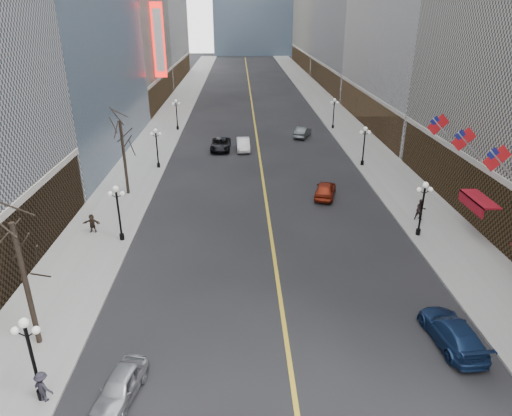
{
  "coord_description": "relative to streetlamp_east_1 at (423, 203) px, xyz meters",
  "views": [
    {
      "loc": [
        -2.41,
        -2.29,
        16.78
      ],
      "look_at": [
        -1.7,
        17.32,
        8.23
      ],
      "focal_mm": 32.0,
      "sensor_mm": 36.0,
      "label": 1
    }
  ],
  "objects": [
    {
      "name": "tree_west_near",
      "position": [
        -25.3,
        -12.0,
        3.34
      ],
      "size": [
        3.6,
        3.6,
        7.92
      ],
      "color": "#2D231C",
      "rests_on": "sidewalk_west"
    },
    {
      "name": "car_sb_mid",
      "position": [
        -5.99,
        8.67,
        -2.13
      ],
      "size": [
        3.01,
        4.84,
        1.54
      ],
      "primitive_type": "imported",
      "rotation": [
        0.0,
        0.0,
        2.86
      ],
      "color": "maroon",
      "rests_on": "ground"
    },
    {
      "name": "streetlamp_east_2",
      "position": [
        0.0,
        18.0,
        0.0
      ],
      "size": [
        1.26,
        0.44,
        4.52
      ],
      "color": "black",
      "rests_on": "sidewalk_east"
    },
    {
      "name": "sidewalk_east",
      "position": [
        2.2,
        40.0,
        -2.83
      ],
      "size": [
        6.0,
        230.0,
        0.15
      ],
      "primitive_type": "cube",
      "color": "gray",
      "rests_on": "ground"
    },
    {
      "name": "streetlamp_east_1",
      "position": [
        0.0,
        0.0,
        0.0
      ],
      "size": [
        1.26,
        0.44,
        4.52
      ],
      "color": "black",
      "rests_on": "sidewalk_east"
    },
    {
      "name": "awning_c",
      "position": [
        4.3,
        -0.0,
        0.18
      ],
      "size": [
        1.4,
        4.0,
        0.93
      ],
      "color": "maroon",
      "rests_on": "ground"
    },
    {
      "name": "streetlamp_west_1",
      "position": [
        -23.6,
        0.0,
        0.0
      ],
      "size": [
        1.26,
        0.44,
        4.52
      ],
      "color": "black",
      "rests_on": "sidewalk_west"
    },
    {
      "name": "ped_east_walk",
      "position": [
        1.14,
        2.8,
        -1.81
      ],
      "size": [
        0.93,
        0.53,
        1.88
      ],
      "primitive_type": "imported",
      "rotation": [
        0.0,
        0.0,
        0.03
      ],
      "color": "black",
      "rests_on": "sidewalk_east"
    },
    {
      "name": "car_nb_mid",
      "position": [
        -13.8,
        25.17,
        -2.13
      ],
      "size": [
        1.77,
        4.71,
        1.53
      ],
      "primitive_type": "imported",
      "rotation": [
        0.0,
        0.0,
        0.03
      ],
      "color": "silver",
      "rests_on": "ground"
    },
    {
      "name": "theatre_marquee",
      "position": [
        -27.68,
        50.0,
        9.1
      ],
      "size": [
        2.0,
        0.55,
        12.0
      ],
      "color": "red",
      "rests_on": "ground"
    },
    {
      "name": "car_nb_near",
      "position": [
        -19.96,
        -15.93,
        -2.25
      ],
      "size": [
        2.33,
        4.09,
        1.31
      ],
      "primitive_type": "imported",
      "rotation": [
        0.0,
        0.0,
        -0.21
      ],
      "color": "#A3A4AA",
      "rests_on": "ground"
    },
    {
      "name": "tree_west_far",
      "position": [
        -25.3,
        10.0,
        3.34
      ],
      "size": [
        3.6,
        3.6,
        7.92
      ],
      "color": "#2D231C",
      "rests_on": "sidewalk_west"
    },
    {
      "name": "flag_5",
      "position": [
        3.51,
        7.0,
        4.39
      ],
      "size": [
        2.87,
        0.12,
        2.87
      ],
      "color": "#B2B2B7",
      "rests_on": "ground"
    },
    {
      "name": "car_sb_far",
      "position": [
        -5.29,
        31.41,
        -2.15
      ],
      "size": [
        3.12,
        4.8,
        1.5
      ],
      "primitive_type": "imported",
      "rotation": [
        0.0,
        0.0,
        2.77
      ],
      "color": "#464B4D",
      "rests_on": "ground"
    },
    {
      "name": "flag_3",
      "position": [
        3.51,
        -3.0,
        4.39
      ],
      "size": [
        2.87,
        0.12,
        2.87
      ],
      "color": "#B2B2B7",
      "rests_on": "ground"
    },
    {
      "name": "streetlamp_west_3",
      "position": [
        -23.6,
        36.0,
        0.0
      ],
      "size": [
        1.26,
        0.44,
        4.52
      ],
      "color": "black",
      "rests_on": "sidewalk_west"
    },
    {
      "name": "car_sb_near",
      "position": [
        -2.83,
        -12.73,
        -2.17
      ],
      "size": [
        2.47,
        5.22,
        1.47
      ],
      "primitive_type": "imported",
      "rotation": [
        0.0,
        0.0,
        3.22
      ],
      "color": "navy",
      "rests_on": "ground"
    },
    {
      "name": "flag_4",
      "position": [
        3.51,
        2.0,
        4.39
      ],
      "size": [
        2.87,
        0.12,
        2.87
      ],
      "color": "#B2B2B7",
      "rests_on": "ground"
    },
    {
      "name": "streetlamp_west_0",
      "position": [
        -23.6,
        -16.0,
        0.0
      ],
      "size": [
        1.26,
        0.44,
        4.52
      ],
      "color": "black",
      "rests_on": "sidewalk_west"
    },
    {
      "name": "sidewalk_west",
      "position": [
        -25.8,
        40.0,
        -2.83
      ],
      "size": [
        6.0,
        230.0,
        0.15
      ],
      "primitive_type": "cube",
      "color": "gray",
      "rests_on": "ground"
    },
    {
      "name": "streetlamp_west_2",
      "position": [
        -23.6,
        18.0,
        0.0
      ],
      "size": [
        1.26,
        0.44,
        4.52
      ],
      "color": "black",
      "rests_on": "sidewalk_west"
    },
    {
      "name": "ped_west_far",
      "position": [
        -26.27,
        1.46,
        -1.98
      ],
      "size": [
        1.47,
        0.53,
        1.55
      ],
      "primitive_type": "imported",
      "rotation": [
        0.0,
        0.0,
        -0.08
      ],
      "color": "black",
      "rests_on": "sidewalk_west"
    },
    {
      "name": "ped_west_walk",
      "position": [
        -23.4,
        -16.11,
        -1.95
      ],
      "size": [
        1.11,
        0.81,
        1.6
      ],
      "primitive_type": "imported",
      "rotation": [
        0.0,
        0.0,
        2.72
      ],
      "color": "#24232B",
      "rests_on": "sidewalk_west"
    },
    {
      "name": "car_nb_far",
      "position": [
        -16.73,
        25.29,
        -2.17
      ],
      "size": [
        2.59,
        5.36,
        1.47
      ],
      "primitive_type": "imported",
      "rotation": [
        0.0,
        0.0,
        -0.03
      ],
      "color": "black",
      "rests_on": "ground"
    },
    {
      "name": "lane_line",
      "position": [
        -11.8,
        50.0,
        -2.89
      ],
      "size": [
        0.25,
        200.0,
        0.02
      ],
      "primitive_type": "cube",
      "color": "gold",
      "rests_on": "ground"
    },
    {
      "name": "streetlamp_east_3",
      "position": [
        0.0,
        36.0,
        0.0
      ],
      "size": [
        1.26,
        0.44,
        4.52
      ],
      "color": "black",
      "rests_on": "sidewalk_east"
    }
  ]
}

